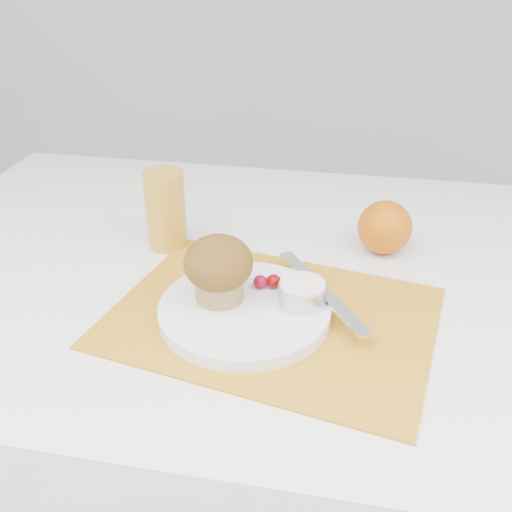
% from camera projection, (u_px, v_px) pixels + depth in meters
% --- Properties ---
extents(table, '(1.20, 0.80, 0.75)m').
position_uv_depth(table, '(257.00, 437.00, 1.06)').
color(table, white).
rests_on(table, ground).
extents(placemat, '(0.46, 0.37, 0.00)m').
position_uv_depth(placemat, '(272.00, 317.00, 0.75)').
color(placemat, orange).
rests_on(placemat, table).
extents(plate, '(0.27, 0.27, 0.02)m').
position_uv_depth(plate, '(244.00, 311.00, 0.74)').
color(plate, white).
rests_on(plate, placemat).
extents(ramekin, '(0.08, 0.08, 0.03)m').
position_uv_depth(ramekin, '(302.00, 294.00, 0.74)').
color(ramekin, '#BABABE').
rests_on(ramekin, plate).
extents(cream, '(0.07, 0.07, 0.01)m').
position_uv_depth(cream, '(303.00, 285.00, 0.73)').
color(cream, white).
rests_on(cream, ramekin).
extents(raspberry_near, '(0.02, 0.02, 0.02)m').
position_uv_depth(raspberry_near, '(260.00, 282.00, 0.77)').
color(raspberry_near, '#620217').
rests_on(raspberry_near, plate).
extents(raspberry_far, '(0.02, 0.02, 0.02)m').
position_uv_depth(raspberry_far, '(274.00, 281.00, 0.77)').
color(raspberry_far, '#530302').
rests_on(raspberry_far, plate).
extents(butter_knife, '(0.14, 0.19, 0.01)m').
position_uv_depth(butter_knife, '(321.00, 290.00, 0.76)').
color(butter_knife, silver).
rests_on(butter_knife, plate).
extents(orange, '(0.08, 0.08, 0.08)m').
position_uv_depth(orange, '(385.00, 227.00, 0.89)').
color(orange, '#C45A06').
rests_on(orange, table).
extents(juice_glass, '(0.08, 0.08, 0.13)m').
position_uv_depth(juice_glass, '(166.00, 210.00, 0.89)').
color(juice_glass, gold).
rests_on(juice_glass, table).
extents(muffin, '(0.09, 0.09, 0.09)m').
position_uv_depth(muffin, '(219.00, 268.00, 0.73)').
color(muffin, '#A78650').
rests_on(muffin, plate).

